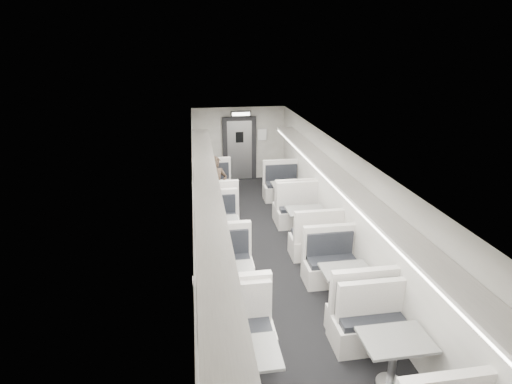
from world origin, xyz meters
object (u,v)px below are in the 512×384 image
object	(u,v)px
booth_right_d	(393,361)
passenger	(216,188)
booth_left_c	(228,289)
booth_right_a	(288,196)
booth_left_d	(242,378)
vestibule_door	(240,149)
booth_left_a	(214,197)
booth_left_b	(220,234)
booth_right_b	(305,224)
booth_right_c	(345,287)
exit_sign	(241,114)

from	to	relation	value
booth_right_d	passenger	distance (m)	6.09
booth_left_c	booth_right_a	distance (m)	4.59
booth_left_d	vestibule_door	size ratio (longest dim) A/B	1.10
booth_left_a	booth_left_b	xyz separation A→B (m)	(0.00, -2.21, -0.04)
booth_right_b	booth_right_d	world-z (taller)	booth_right_d
booth_left_b	booth_left_d	world-z (taller)	booth_left_d
booth_left_b	booth_left_d	xyz separation A→B (m)	(0.00, -4.11, 0.05)
booth_right_c	booth_right_a	bearing A→B (deg)	90.00
booth_right_d	booth_left_a	bearing A→B (deg)	107.52
booth_right_b	booth_right_d	size ratio (longest dim) A/B	0.97
booth_right_d	exit_sign	world-z (taller)	exit_sign
passenger	booth_left_a	bearing A→B (deg)	70.43
booth_right_c	passenger	bearing A→B (deg)	116.22
exit_sign	booth_right_d	bearing A→B (deg)	-83.22
booth_right_b	passenger	distance (m)	2.47
booth_left_b	vestibule_door	world-z (taller)	vestibule_door
booth_right_c	exit_sign	xyz separation A→B (m)	(-1.00, 6.65, 1.91)
booth_left_b	booth_left_d	distance (m)	4.11
booth_left_a	passenger	distance (m)	0.74
booth_left_a	vestibule_door	xyz separation A→B (m)	(1.00, 2.56, 0.64)
booth_left_c	booth_right_a	xyz separation A→B (m)	(2.00, 4.13, -0.01)
vestibule_door	booth_left_a	bearing A→B (deg)	-111.30
booth_left_c	exit_sign	xyz separation A→B (m)	(1.00, 6.43, 1.89)
booth_right_b	booth_left_b	bearing A→B (deg)	-174.35
booth_left_c	booth_right_d	bearing A→B (deg)	-44.74
booth_left_d	booth_right_d	size ratio (longest dim) A/B	1.05
passenger	booth_right_c	bearing A→B (deg)	-86.90
booth_left_b	passenger	size ratio (longest dim) A/B	1.19
booth_right_b	booth_right_c	size ratio (longest dim) A/B	1.04
booth_right_c	passenger	size ratio (longest dim) A/B	1.21
booth_right_b	booth_right_d	xyz separation A→B (m)	(0.00, -4.32, 0.01)
booth_left_b	booth_right_c	world-z (taller)	booth_right_c
booth_left_d	booth_right_c	world-z (taller)	booth_left_d
booth_left_b	booth_right_d	size ratio (longest dim) A/B	0.92
passenger	booth_left_d	bearing A→B (deg)	-113.48
booth_left_c	booth_left_d	bearing A→B (deg)	-90.00
vestibule_door	exit_sign	size ratio (longest dim) A/B	3.39
booth_left_b	passenger	xyz separation A→B (m)	(0.04, 1.63, 0.49)
booth_left_d	exit_sign	bearing A→B (deg)	83.21
booth_right_a	booth_left_c	bearing A→B (deg)	-115.84
booth_right_a	exit_sign	xyz separation A→B (m)	(-1.00, 2.30, 1.90)
exit_sign	booth_right_a	bearing A→B (deg)	-66.51
passenger	exit_sign	distance (m)	3.17
booth_left_c	booth_right_a	world-z (taller)	booth_left_c
booth_right_c	booth_right_b	bearing A→B (deg)	90.00
booth_left_c	exit_sign	world-z (taller)	exit_sign
booth_left_d	exit_sign	xyz separation A→B (m)	(1.00, 8.40, 1.87)
passenger	vestibule_door	bearing A→B (deg)	49.87
booth_left_a	booth_right_c	distance (m)	4.99
booth_right_c	passenger	world-z (taller)	passenger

